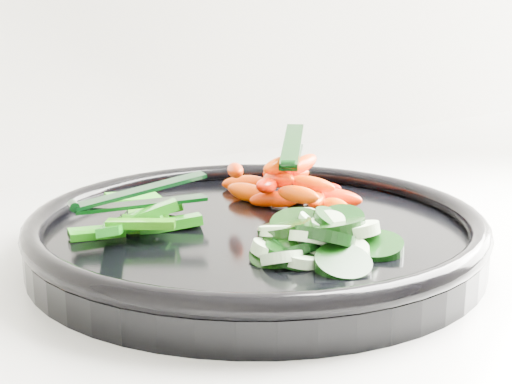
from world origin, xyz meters
TOP-DOWN VIEW (x-y plane):
  - veggie_tray at (-0.08, 1.64)m, footprint 0.50×0.50m
  - cucumber_pile at (-0.09, 1.57)m, footprint 0.12×0.11m
  - carrot_pile at (-0.01, 1.68)m, footprint 0.12×0.17m
  - pepper_pile at (-0.16, 1.70)m, footprint 0.12×0.11m
  - tong_carrot at (-0.01, 1.68)m, footprint 0.09×0.09m
  - tong_pepper at (-0.16, 1.70)m, footprint 0.11×0.04m

SIDE VIEW (x-z plane):
  - veggie_tray at x=-0.08m, z-range 0.93..0.97m
  - pepper_pile at x=-0.16m, z-range 0.94..0.98m
  - cucumber_pile at x=-0.09m, z-range 0.95..0.98m
  - carrot_pile at x=-0.01m, z-range 0.94..1.00m
  - tong_pepper at x=-0.16m, z-range 0.97..0.99m
  - tong_carrot at x=-0.01m, z-range 0.99..1.02m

